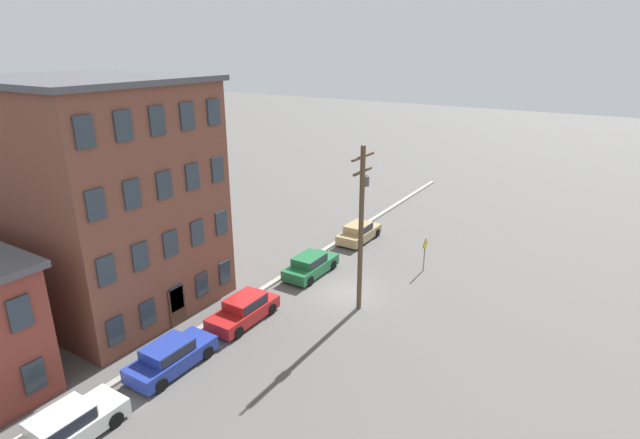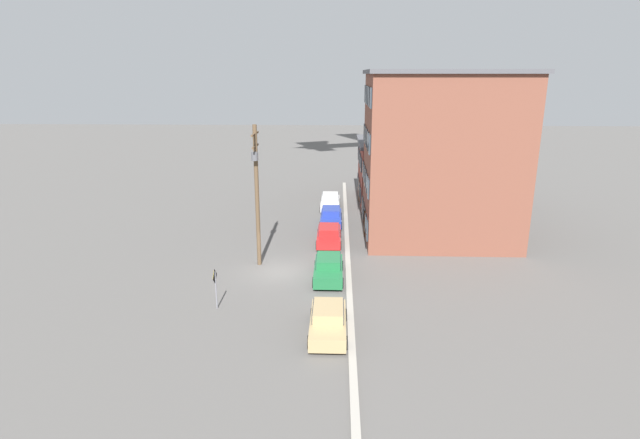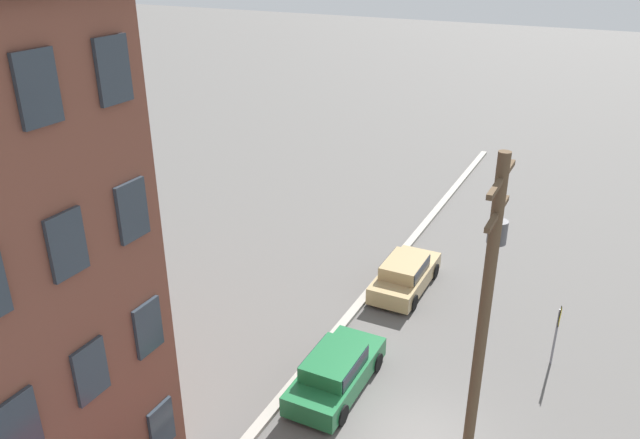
{
  "view_description": "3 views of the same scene",
  "coord_description": "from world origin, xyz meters",
  "views": [
    {
      "loc": [
        -24.37,
        -13.47,
        14.63
      ],
      "look_at": [
        1.17,
        2.53,
        4.0
      ],
      "focal_mm": 28.0,
      "sensor_mm": 36.0,
      "label": 1
    },
    {
      "loc": [
        31.02,
        3.75,
        12.73
      ],
      "look_at": [
        -1.49,
        2.55,
        3.23
      ],
      "focal_mm": 28.0,
      "sensor_mm": 36.0,
      "label": 2
    },
    {
      "loc": [
        -14.01,
        -3.74,
        13.67
      ],
      "look_at": [
        0.36,
        3.44,
        6.39
      ],
      "focal_mm": 35.0,
      "sensor_mm": 36.0,
      "label": 3
    }
  ],
  "objects": [
    {
      "name": "caution_sign",
      "position": [
        5.62,
        -3.02,
        1.57
      ],
      "size": [
        0.88,
        0.08,
        2.38
      ],
      "color": "slate",
      "rests_on": "ground_plane"
    },
    {
      "name": "utility_pole",
      "position": [
        -1.19,
        -1.66,
        5.4
      ],
      "size": [
        2.4,
        0.44,
        9.62
      ],
      "color": "brown",
      "rests_on": "ground_plane"
    },
    {
      "name": "kerb_strip",
      "position": [
        0.0,
        4.5,
        0.08
      ],
      "size": [
        56.0,
        0.36,
        0.16
      ],
      "primitive_type": "cube",
      "color": "#9E998E",
      "rests_on": "ground_plane"
    },
    {
      "name": "car_green",
      "position": [
        1.01,
        3.19,
        0.75
      ],
      "size": [
        4.4,
        1.92,
        1.43
      ],
      "color": "#1E6638",
      "rests_on": "ground_plane"
    },
    {
      "name": "car_tan",
      "position": [
        8.16,
        3.32,
        0.75
      ],
      "size": [
        4.4,
        1.92,
        1.43
      ],
      "color": "tan",
      "rests_on": "ground_plane"
    }
  ]
}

